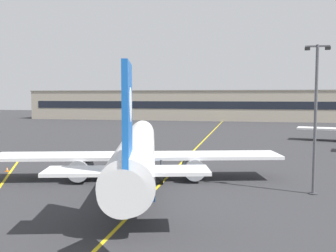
% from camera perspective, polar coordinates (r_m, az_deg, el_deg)
% --- Properties ---
extents(ground_plane, '(400.00, 400.00, 0.00)m').
position_cam_1_polar(ground_plane, '(29.97, -5.31, -13.64)').
color(ground_plane, '#2D2D30').
extents(taxiway_centreline, '(2.74, 179.99, 0.01)m').
position_cam_1_polar(taxiway_centreline, '(58.61, 3.08, -4.61)').
color(taxiway_centreline, yellow).
rests_on(taxiway_centreline, ground).
extents(airliner_foreground, '(32.23, 41.01, 11.65)m').
position_cam_1_polar(airliner_foreground, '(41.59, -4.69, -3.72)').
color(airliner_foreground, white).
rests_on(airliner_foreground, ground).
extents(apron_lamp_post, '(2.24, 0.90, 14.14)m').
position_cam_1_polar(apron_lamp_post, '(37.94, 21.54, 1.27)').
color(apron_lamp_post, '#515156').
rests_on(apron_lamp_post, ground).
extents(safety_cone_by_nose_gear, '(0.44, 0.44, 0.55)m').
position_cam_1_polar(safety_cone_by_nose_gear, '(57.54, 0.86, -4.52)').
color(safety_cone_by_nose_gear, orange).
rests_on(safety_cone_by_nose_gear, ground).
extents(safety_cone_by_port_wing, '(0.44, 0.44, 0.55)m').
position_cam_1_polar(safety_cone_by_port_wing, '(50.94, -23.31, -6.09)').
color(safety_cone_by_port_wing, orange).
rests_on(safety_cone_by_port_wing, ground).
extents(terminal_building, '(159.88, 12.40, 11.59)m').
position_cam_1_polar(terminal_building, '(145.75, 9.22, 3.13)').
color(terminal_building, '#B2A893').
rests_on(terminal_building, ground).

